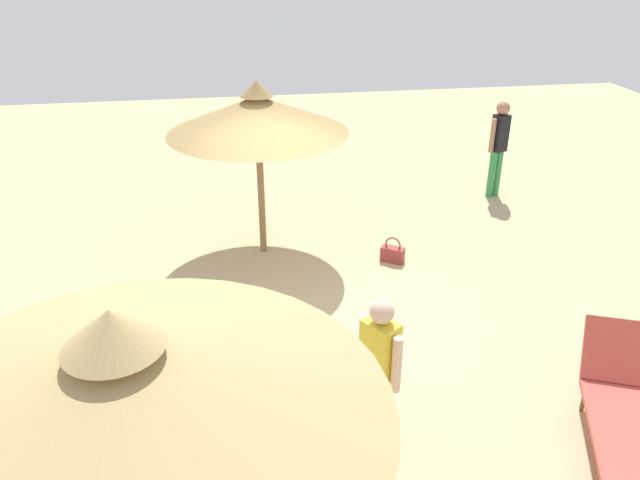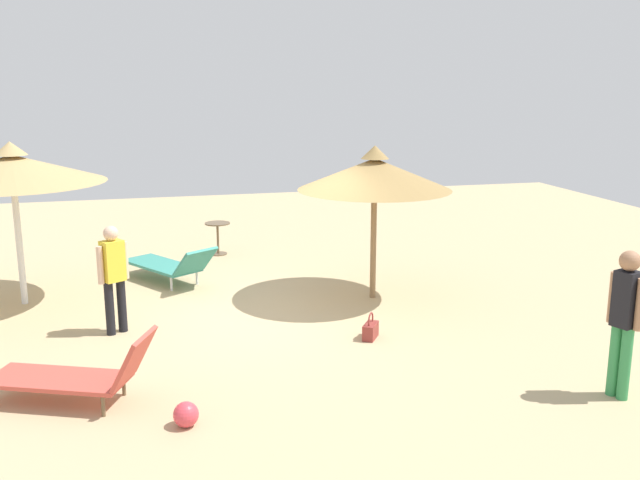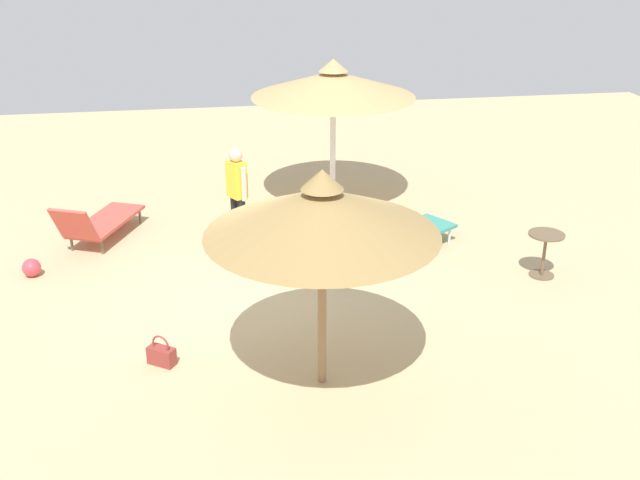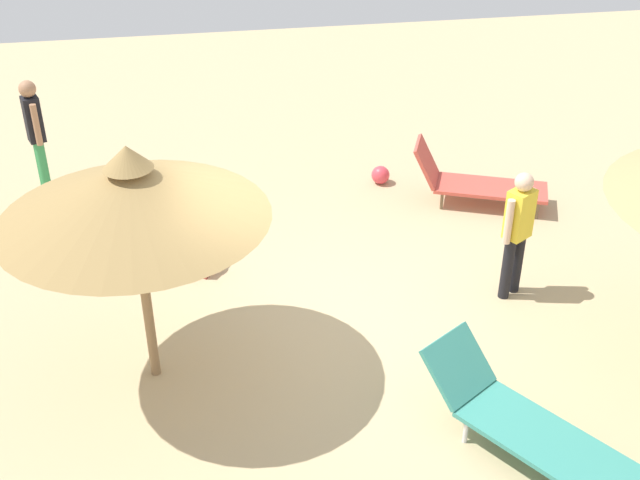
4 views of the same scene
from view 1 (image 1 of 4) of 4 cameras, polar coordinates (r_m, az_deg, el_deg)
ground at (r=8.01m, az=-1.66°, el=-6.61°), size 24.00×24.00×0.10m
parasol_umbrella_far_left at (r=3.40m, az=-18.14°, el=-12.43°), size 2.92×2.92×2.69m
parasol_umbrella_near_right at (r=8.66m, az=-5.86°, el=11.59°), size 2.56×2.56×2.59m
lounge_chair_front at (r=6.52m, az=26.62°, el=-14.28°), size 1.34×2.00×0.89m
lounge_chair_center at (r=6.53m, az=-18.61°, el=-12.53°), size 2.14×1.71×0.80m
person_standing_back at (r=5.51m, az=5.53°, el=-11.77°), size 0.34×0.43×1.61m
person_standing_edge at (r=11.53m, az=16.34°, el=8.65°), size 0.41×0.29×1.77m
handbag at (r=9.08m, az=6.79°, el=-1.26°), size 0.37×0.32×0.39m
beach_ball at (r=7.81m, az=26.98°, el=-9.19°), size 0.28×0.28×0.28m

